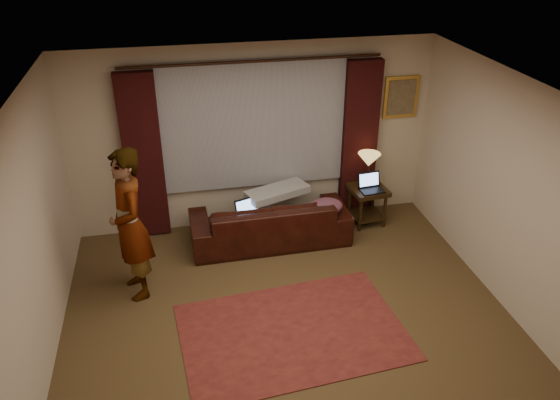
# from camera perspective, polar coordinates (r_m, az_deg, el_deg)

# --- Properties ---
(floor) EXTENTS (5.00, 5.00, 0.01)m
(floor) POSITION_cam_1_polar(r_m,az_deg,el_deg) (6.17, 1.40, -13.64)
(floor) COLOR #513C21
(floor) RESTS_ON ground
(ceiling) EXTENTS (5.00, 5.00, 0.02)m
(ceiling) POSITION_cam_1_polar(r_m,az_deg,el_deg) (4.82, 1.77, 9.97)
(ceiling) COLOR silver
(ceiling) RESTS_ON ground
(wall_back) EXTENTS (5.00, 0.02, 2.60)m
(wall_back) POSITION_cam_1_polar(r_m,az_deg,el_deg) (7.57, -2.76, 6.53)
(wall_back) COLOR beige
(wall_back) RESTS_ON ground
(wall_left) EXTENTS (0.02, 5.00, 2.60)m
(wall_left) POSITION_cam_1_polar(r_m,az_deg,el_deg) (5.46, -25.07, -5.79)
(wall_left) COLOR beige
(wall_left) RESTS_ON ground
(wall_right) EXTENTS (0.02, 5.00, 2.60)m
(wall_right) POSITION_cam_1_polar(r_m,az_deg,el_deg) (6.37, 24.05, -0.58)
(wall_right) COLOR beige
(wall_right) RESTS_ON ground
(sheer_curtain) EXTENTS (2.50, 0.05, 1.80)m
(sheer_curtain) POSITION_cam_1_polar(r_m,az_deg,el_deg) (7.45, -2.72, 7.79)
(sheer_curtain) COLOR gray
(sheer_curtain) RESTS_ON wall_back
(drape_left) EXTENTS (0.50, 0.14, 2.30)m
(drape_left) POSITION_cam_1_polar(r_m,az_deg,el_deg) (7.46, -14.08, 4.30)
(drape_left) COLOR black
(drape_left) RESTS_ON floor
(drape_right) EXTENTS (0.50, 0.14, 2.30)m
(drape_right) POSITION_cam_1_polar(r_m,az_deg,el_deg) (7.88, 8.29, 6.20)
(drape_right) COLOR black
(drape_right) RESTS_ON floor
(curtain_rod) EXTENTS (0.04, 0.04, 3.40)m
(curtain_rod) POSITION_cam_1_polar(r_m,az_deg,el_deg) (7.13, -2.82, 14.28)
(curtain_rod) COLOR #311D12
(curtain_rod) RESTS_ON wall_back
(picture_frame) EXTENTS (0.50, 0.04, 0.60)m
(picture_frame) POSITION_cam_1_polar(r_m,az_deg,el_deg) (7.97, 12.52, 10.46)
(picture_frame) COLOR gold
(picture_frame) RESTS_ON wall_back
(sofa) EXTENTS (2.17, 0.96, 0.87)m
(sofa) POSITION_cam_1_polar(r_m,az_deg,el_deg) (7.42, -1.09, -1.39)
(sofa) COLOR black
(sofa) RESTS_ON floor
(throw_blanket) EXTENTS (0.95, 0.64, 0.10)m
(throw_blanket) POSITION_cam_1_polar(r_m,az_deg,el_deg) (7.41, -0.28, 2.49)
(throw_blanket) COLOR #A09E99
(throw_blanket) RESTS_ON sofa
(clothing_pile) EXTENTS (0.54, 0.46, 0.19)m
(clothing_pile) POSITION_cam_1_polar(r_m,az_deg,el_deg) (7.40, 4.80, -0.71)
(clothing_pile) COLOR brown
(clothing_pile) RESTS_ON sofa
(laptop_sofa) EXTENTS (0.45, 0.47, 0.25)m
(laptop_sofa) POSITION_cam_1_polar(r_m,az_deg,el_deg) (7.22, -3.00, -1.18)
(laptop_sofa) COLOR black
(laptop_sofa) RESTS_ON sofa
(area_rug) EXTENTS (2.53, 1.80, 0.01)m
(area_rug) POSITION_cam_1_polar(r_m,az_deg,el_deg) (6.15, 1.33, -13.59)
(area_rug) COLOR maroon
(area_rug) RESTS_ON floor
(end_table) EXTENTS (0.54, 0.54, 0.57)m
(end_table) POSITION_cam_1_polar(r_m,az_deg,el_deg) (8.01, 9.07, -0.55)
(end_table) COLOR black
(end_table) RESTS_ON floor
(tiffany_lamp) EXTENTS (0.38, 0.38, 0.51)m
(tiffany_lamp) POSITION_cam_1_polar(r_m,az_deg,el_deg) (7.82, 9.19, 3.11)
(tiffany_lamp) COLOR #959543
(tiffany_lamp) RESTS_ON end_table
(laptop_table) EXTENTS (0.36, 0.39, 0.24)m
(laptop_table) POSITION_cam_1_polar(r_m,az_deg,el_deg) (7.75, 9.64, 1.72)
(laptop_table) COLOR black
(laptop_table) RESTS_ON end_table
(person) EXTENTS (0.67, 0.67, 1.85)m
(person) POSITION_cam_1_polar(r_m,az_deg,el_deg) (6.42, -15.40, -2.56)
(person) COLOR #A09E99
(person) RESTS_ON floor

